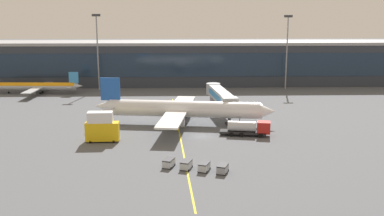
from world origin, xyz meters
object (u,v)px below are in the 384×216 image
Objects in this scene: baggage_cart_3 at (223,168)px; baggage_cart_1 at (186,165)px; baggage_cart_0 at (169,163)px; commuter_jet_far at (37,86)px; catering_lift at (102,127)px; main_airliner at (183,109)px; baggage_cart_2 at (204,167)px; fuel_tanker at (248,128)px.

baggage_cart_1 is at bearing 160.44° from baggage_cart_3.
baggage_cart_0 is 84.80m from commuter_jet_far.
catering_lift is at bearing 131.42° from baggage_cart_0.
main_airliner is at bearing 84.68° from baggage_cart_0.
baggage_cart_0 is at bearing 160.44° from baggage_cart_1.
baggage_cart_0 and baggage_cart_1 have the same top height.
catering_lift is at bearing -141.15° from main_airliner.
baggage_cart_2 is 0.10× the size of commuter_jet_far.
commuter_jet_far is at bearing 125.41° from baggage_cart_3.
catering_lift reaches higher than baggage_cart_0.
baggage_cart_2 is (3.28, -31.65, -3.09)m from main_airliner.
baggage_cart_1 is at bearing -19.56° from baggage_cart_0.
catering_lift is (-30.91, -3.47, 1.32)m from fuel_tanker.
baggage_cart_1 is (3.02, -1.07, 0.00)m from baggage_cart_0.
baggage_cart_2 is 3.20m from baggage_cart_3.
catering_lift is 0.23× the size of commuter_jet_far.
catering_lift is 63.91m from commuter_jet_far.
main_airliner is 14.34× the size of baggage_cart_2.
baggage_cart_1 is (-13.82, -20.50, -0.96)m from fuel_tanker.
fuel_tanker is 31.13m from catering_lift.
baggage_cart_1 and baggage_cart_3 have the same top height.
main_airliner is 1.43× the size of commuter_jet_far.
catering_lift is at bearing -61.55° from commuter_jet_far.
main_airliner is 6.28× the size of catering_lift.
main_airliner reaches higher than commuter_jet_far.
main_airliner reaches higher than baggage_cart_0.
fuel_tanker is 1.61× the size of catering_lift.
baggage_cart_2 is (20.11, -18.10, -2.28)m from catering_lift.
fuel_tanker is 23.96m from baggage_cart_3.
baggage_cart_0 is 9.60m from baggage_cart_3.
commuter_jet_far is at bearing 118.45° from catering_lift.
baggage_cart_3 is at bearing -39.66° from catering_lift.
main_airliner reaches higher than fuel_tanker.
baggage_cart_1 is at bearing 160.44° from baggage_cart_2.
main_airliner is 30.74m from baggage_cart_1.
fuel_tanker is 25.72m from baggage_cart_0.
fuel_tanker is 3.68× the size of baggage_cart_3.
commuter_jet_far is (-47.54, 73.22, 1.65)m from baggage_cart_1.
baggage_cart_3 is at bearing -19.56° from baggage_cart_2.
catering_lift is 27.15m from baggage_cart_2.
baggage_cart_0 is at bearing 160.44° from baggage_cart_3.
baggage_cart_0 is 1.00× the size of baggage_cart_1.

